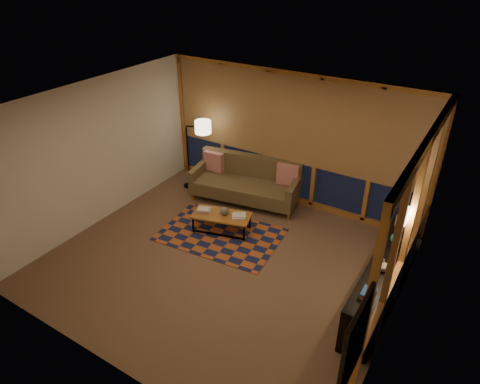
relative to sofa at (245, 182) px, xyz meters
The scene contains 21 objects.
floor 2.08m from the sofa, 69.06° to the right, with size 5.50×5.00×0.01m, color brown.
ceiling 3.03m from the sofa, 69.06° to the right, with size 5.50×5.00×0.01m, color silver.
walls 2.23m from the sofa, 69.06° to the right, with size 5.51×5.01×2.70m.
window_wall_back 1.27m from the sofa, 36.07° to the left, with size 5.30×0.16×2.60m, color #B1692D, non-canonical shape.
window_wall_right 3.76m from the sofa, 20.89° to the right, with size 0.16×3.70×2.60m, color #B1692D, non-canonical shape.
wall_art 5.18m from the sofa, 47.49° to the right, with size 0.06×0.74×0.94m, color red, non-canonical shape.
wall_sconce 3.81m from the sofa, 23.43° to the right, with size 0.12×0.18×0.22m, color #FFE9BB, non-canonical shape.
sofa is the anchor object (origin of this frame).
pillow_left 0.86m from the sofa, behind, with size 0.43×0.14×0.43m, color #B3131A, non-canonical shape.
pillow_right 0.88m from the sofa, 24.92° to the left, with size 0.44×0.15×0.44m, color #B3131A, non-canonical shape.
area_rug 1.40m from the sofa, 79.09° to the right, with size 2.17×1.44×0.01m, color #A85324.
coffee_table 1.22m from the sofa, 80.45° to the right, with size 1.07×0.49×0.36m, color #B1692D, non-canonical shape.
book_stack_a 1.26m from the sofa, 96.40° to the right, with size 0.25×0.20×0.07m, color silver, non-canonical shape.
book_stack_b 1.19m from the sofa, 64.32° to the right, with size 0.23×0.18×0.05m, color silver, non-canonical shape.
ceramic_pot 1.17m from the sofa, 78.09° to the right, with size 0.16×0.16×0.16m, color #2E2E2F.
floor_lamp 1.43m from the sofa, behind, with size 0.52×0.34×1.56m, color black, non-canonical shape.
bookshelf 3.46m from the sofa, 21.50° to the right, with size 0.40×2.86×0.72m, color black, non-canonical shape.
basket 3.24m from the sofa, ahead, with size 0.24×0.24×0.18m, color #A97E4B.
teal_bowl 3.36m from the sofa, 15.77° to the right, with size 0.16×0.16×0.16m, color #187C6B.
vase 3.63m from the sofa, 27.02° to the right, with size 0.17×0.17×0.17m, color tan.
shelf_book_stack 3.93m from the sofa, 34.88° to the right, with size 0.17×0.24×0.07m, color silver, non-canonical shape.
Camera 1 is at (3.26, -4.73, 4.62)m, focal length 32.00 mm.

